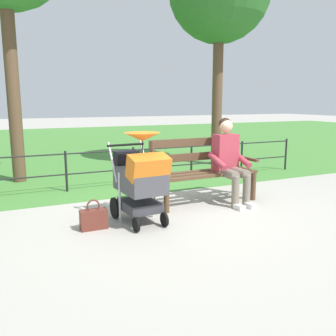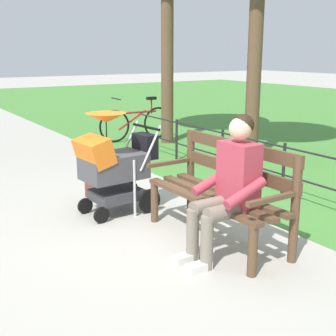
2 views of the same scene
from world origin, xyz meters
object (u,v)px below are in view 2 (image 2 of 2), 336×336
at_px(stroller, 113,163).
at_px(handbag, 95,189).
at_px(person_on_bench, 229,184).
at_px(bicycle, 137,123).
at_px(park_bench, 223,187).

height_order(stroller, handbag, stroller).
relative_size(person_on_bench, bicycle, 0.77).
distance_m(park_bench, handbag, 1.94).
bearing_deg(person_on_bench, bicycle, -20.67).
relative_size(park_bench, bicycle, 0.97).
xyz_separation_m(person_on_bench, bicycle, (5.32, -2.01, -0.31)).
bearing_deg(park_bench, bicycle, -19.73).
relative_size(park_bench, handbag, 4.35).
height_order(park_bench, stroller, stroller).
relative_size(stroller, bicycle, 0.69).
bearing_deg(bicycle, person_on_bench, 159.33).
bearing_deg(person_on_bench, handbag, 8.76).
xyz_separation_m(stroller, bicycle, (3.76, -2.36, -0.23)).
distance_m(person_on_bench, stroller, 1.60).
distance_m(person_on_bench, handbag, 2.25).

